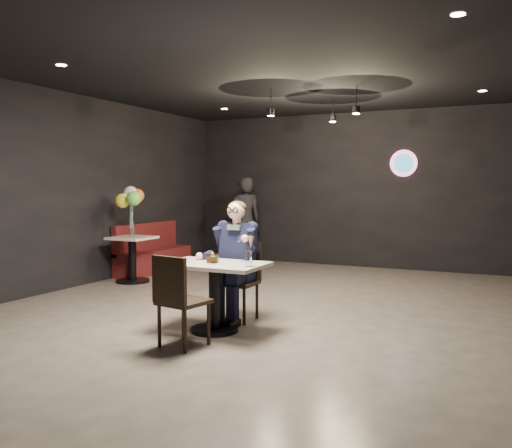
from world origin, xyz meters
The scene contains 17 objects.
floor centered at (0.00, 0.00, 0.00)m, with size 9.00×9.00×0.00m, color gray.
wall_sign centered at (0.80, 4.47, 2.00)m, with size 0.50×0.06×0.50m, color pink, non-canonical shape.
pendant_lights centered at (0.00, 2.00, 2.88)m, with size 1.40×1.20×0.36m, color black.
main_table centered at (-0.23, -0.85, 0.38)m, with size 1.10×0.70×0.75m, color silver.
chair_far centered at (-0.23, -0.30, 0.46)m, with size 0.42×0.46×0.92m, color black.
chair_near centered at (-0.23, -1.45, 0.46)m, with size 0.42×0.46×0.92m, color black.
seated_man centered at (-0.23, -0.30, 0.72)m, with size 0.60×0.80×1.44m, color black.
dessert_plate centered at (-0.17, -0.91, 0.76)m, with size 0.21×0.21×0.01m, color white.
cake_slice centered at (-0.21, -0.92, 0.80)m, with size 0.11×0.09×0.08m, color black.
mint_leaf centered at (-0.16, -0.99, 0.84)m, with size 0.06×0.04×0.01m, color #2A803D.
sundae_glass centered at (0.22, -0.92, 0.83)m, with size 0.07×0.07×0.16m, color silver.
wafer_cone centered at (0.24, -0.90, 0.99)m, with size 0.06×0.06×0.13m, color #B87E4B.
booth_bench centered at (-3.25, 2.21, 0.45)m, with size 0.45×1.80×0.90m, color #3F0F0D.
side_table centered at (-2.95, 1.21, 0.40)m, with size 0.63×0.63×0.79m, color silver.
balloon_vase centered at (-2.95, 1.21, 0.82)m, with size 0.10×0.10×0.14m, color silver.
balloon_bunch centered at (-2.95, 1.21, 1.26)m, with size 0.44×0.44×0.72m, color #F9FF35.
passerby centered at (-2.19, 3.83, 0.88)m, with size 0.64×0.42×1.76m, color black.
Camera 1 is at (2.65, -5.88, 1.57)m, focal length 38.00 mm.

